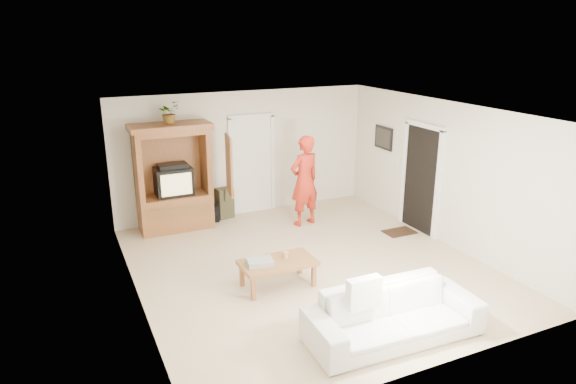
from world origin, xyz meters
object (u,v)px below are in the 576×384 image
(armoire, at_px, (175,184))
(coffee_table, at_px, (278,264))
(sofa, at_px, (394,315))
(man, at_px, (304,181))

(armoire, height_order, coffee_table, armoire)
(sofa, bearing_deg, man, 81.53)
(man, xyz_separation_m, sofa, (-0.78, -4.10, -0.59))
(armoire, bearing_deg, coffee_table, -74.87)
(armoire, distance_m, man, 2.54)
(man, bearing_deg, sofa, 67.11)
(armoire, xyz_separation_m, man, (2.39, -0.86, 0.01))
(armoire, xyz_separation_m, coffee_table, (0.83, -3.07, -0.54))
(man, bearing_deg, armoire, -31.83)
(armoire, bearing_deg, sofa, -71.99)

